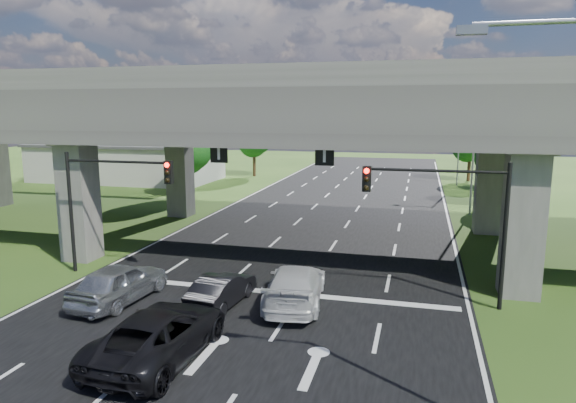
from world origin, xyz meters
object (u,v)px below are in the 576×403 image
at_px(signal_left, 108,191).
at_px(streetlight_beyond, 456,130).
at_px(signal_right, 449,206).
at_px(car_white, 295,285).
at_px(car_trailing, 159,334).
at_px(car_dark, 222,290).
at_px(streetlight_far, 469,139).
at_px(car_silver, 119,283).

xyz_separation_m(signal_left, streetlight_beyond, (17.92, 36.06, 1.66)).
bearing_deg(signal_right, car_white, -165.90).
bearing_deg(car_trailing, car_dark, -90.76).
bearing_deg(car_white, signal_right, -172.92).
xyz_separation_m(signal_right, signal_left, (-15.65, 0.00, 0.00)).
relative_size(car_dark, car_white, 0.73).
height_order(streetlight_far, streetlight_beyond, same).
bearing_deg(car_dark, car_white, -157.13).
distance_m(streetlight_far, car_silver, 28.35).
height_order(signal_left, car_trailing, signal_left).
bearing_deg(car_white, car_trailing, 54.12).
relative_size(signal_right, streetlight_far, 0.60).
xyz_separation_m(signal_right, streetlight_far, (2.27, 20.06, 1.66)).
bearing_deg(streetlight_far, signal_left, -131.78).
distance_m(streetlight_beyond, car_white, 38.80).
bearing_deg(signal_right, signal_left, 180.00).
bearing_deg(streetlight_beyond, car_trailing, -104.81).
relative_size(streetlight_far, car_trailing, 1.70).
bearing_deg(streetlight_far, streetlight_beyond, 90.00).
bearing_deg(car_silver, streetlight_beyond, -106.25).
bearing_deg(car_trailing, streetlight_far, -110.54).
distance_m(signal_right, streetlight_far, 20.25).
xyz_separation_m(streetlight_beyond, car_silver, (-15.50, -39.20, -4.98)).
xyz_separation_m(car_silver, car_dark, (4.30, 0.70, -0.17)).
bearing_deg(signal_left, car_trailing, -48.10).
bearing_deg(car_trailing, car_silver, -42.92).
bearing_deg(streetlight_beyond, car_white, -102.45).
bearing_deg(car_dark, signal_right, -159.60).
bearing_deg(signal_left, streetlight_beyond, 63.57).
bearing_deg(car_dark, car_silver, 14.39).
bearing_deg(car_dark, signal_left, -14.87).
bearing_deg(car_silver, signal_right, -161.29).
bearing_deg(signal_left, signal_right, 0.00).
height_order(signal_left, streetlight_far, streetlight_far).
xyz_separation_m(signal_right, car_silver, (-13.22, -3.15, -3.32)).
bearing_deg(streetlight_beyond, car_dark, -106.21).
relative_size(signal_left, car_white, 1.08).
bearing_deg(car_white, streetlight_beyond, -109.48).
height_order(streetlight_far, car_dark, streetlight_far).
bearing_deg(car_trailing, signal_right, -139.56).
bearing_deg(signal_left, car_silver, -52.40).
distance_m(signal_right, car_dark, 9.89).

